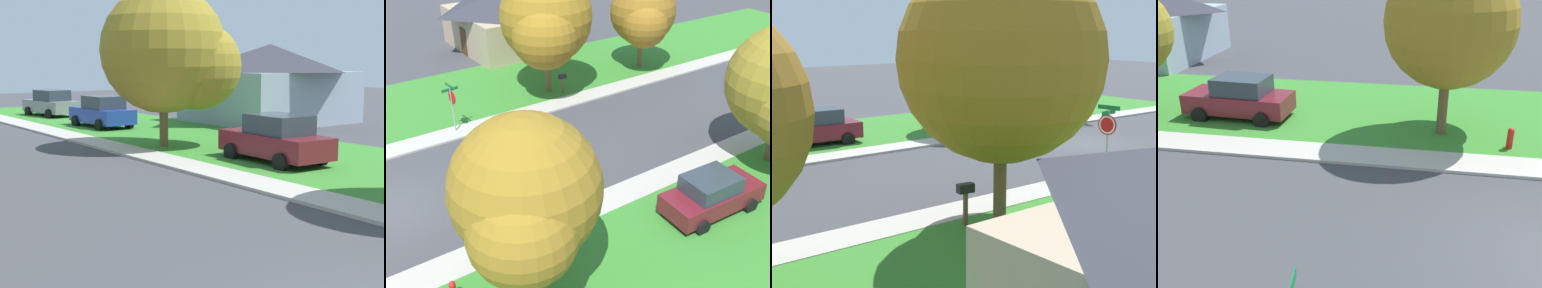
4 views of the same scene
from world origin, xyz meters
The scene contains 5 objects.
sidewalk_east centered at (4.70, 12.00, 0.05)m, with size 1.40×56.00×0.10m, color #B7B2A8.
lawn_east centered at (9.40, 12.00, 0.04)m, with size 8.00×56.00×0.08m, color #38842D.
car_maroon_driveway_right centered at (7.59, 10.83, 0.87)m, with size 2.21×4.39×1.76m.
tree_across_left centered at (7.45, 2.53, 4.00)m, with size 4.93×4.59×6.45m.
fire_hydrant centered at (6.15, 0.36, 0.44)m, with size 0.38×0.22×0.83m.
Camera 4 is at (-8.68, 3.34, 6.41)m, focal length 41.38 mm.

